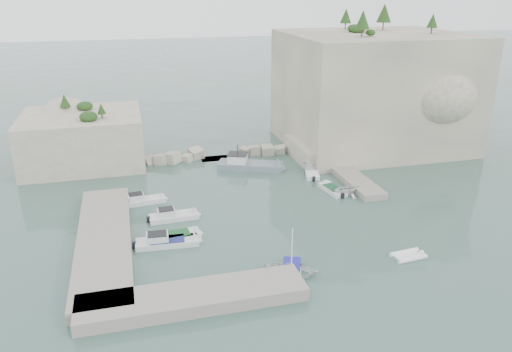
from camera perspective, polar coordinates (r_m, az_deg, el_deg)
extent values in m
plane|color=#416157|center=(53.44, 1.65, -5.24)|extent=(400.00, 400.00, 0.00)
cube|color=beige|center=(79.55, 13.18, 9.50)|extent=(26.00, 22.00, 17.00)
cube|color=beige|center=(72.81, 7.51, 2.93)|extent=(8.00, 10.00, 2.50)
cube|color=beige|center=(73.99, -19.13, 4.05)|extent=(16.00, 14.00, 7.00)
cube|color=#9E9689|center=(50.61, -16.96, -7.12)|extent=(5.00, 24.00, 1.10)
cube|color=#9E9689|center=(40.79, -7.16, -13.64)|extent=(18.00, 4.00, 1.10)
cube|color=#9E9689|center=(66.39, 10.44, 0.17)|extent=(3.00, 16.00, 0.80)
cube|color=beige|center=(72.81, -3.99, 2.60)|extent=(28.00, 3.00, 1.40)
imported|color=white|center=(44.47, 4.04, -11.15)|extent=(5.54, 4.77, 0.97)
imported|color=silver|center=(61.09, 10.30, -2.10)|extent=(3.97, 3.54, 1.90)
imported|color=silver|center=(68.15, 6.89, 0.57)|extent=(4.65, 2.29, 1.72)
cylinder|color=white|center=(43.15, 4.13, -8.24)|extent=(0.10, 0.10, 4.20)
cone|color=#1E4219|center=(71.50, 12.11, 17.08)|extent=(1.96, 1.96, 2.45)
cone|color=#1E4219|center=(83.14, 14.45, 17.61)|extent=(2.24, 2.24, 2.80)
cone|color=#1E4219|center=(79.25, 19.54, 16.40)|extent=(1.57, 1.57, 1.96)
cone|color=#1E4219|center=(83.61, 10.24, 17.58)|extent=(1.79, 1.79, 2.24)
cone|color=#1E4219|center=(74.91, -21.05, 8.07)|extent=(1.40, 1.40, 1.75)
cone|color=#1E4219|center=(69.71, -17.27, 7.37)|extent=(1.12, 1.12, 1.40)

